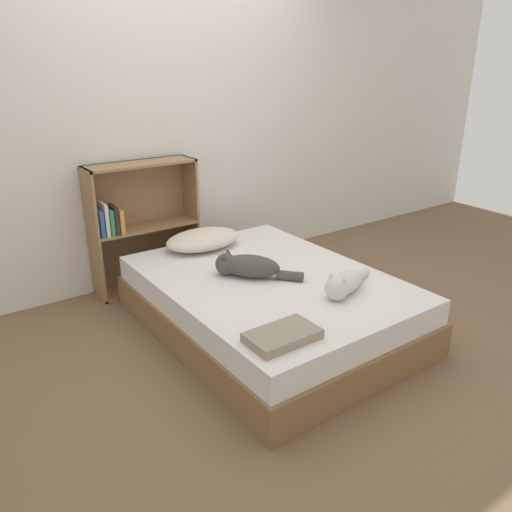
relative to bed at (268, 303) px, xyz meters
name	(u,v)px	position (x,y,z in m)	size (l,w,h in m)	color
ground_plane	(268,328)	(0.00, 0.00, -0.19)	(8.00, 8.00, 0.00)	brown
wall_back	(172,123)	(0.00, 1.29, 1.06)	(8.00, 0.06, 2.50)	silver
bed	(268,303)	(0.00, 0.00, 0.00)	(1.38, 1.88, 0.38)	brown
pillow	(203,239)	(-0.08, 0.72, 0.26)	(0.59, 0.38, 0.14)	beige
cat_light	(344,284)	(0.22, -0.47, 0.26)	(0.50, 0.26, 0.16)	beige
cat_dark	(247,266)	(-0.11, 0.09, 0.27)	(0.45, 0.49, 0.17)	#47423D
bookshelf	(139,225)	(-0.40, 1.16, 0.33)	(0.84, 0.26, 1.01)	#8E6B47
blanket_fold	(282,336)	(-0.43, -0.69, 0.22)	(0.37, 0.22, 0.05)	gray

